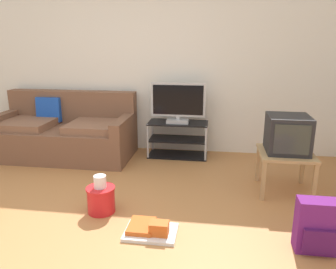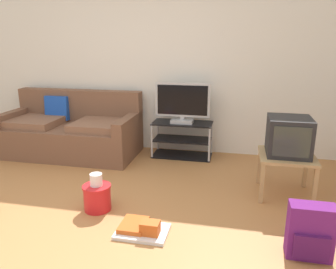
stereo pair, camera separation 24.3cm
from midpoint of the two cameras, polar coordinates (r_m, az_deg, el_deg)
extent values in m
cube|color=#B27542|center=(3.11, -16.97, -16.22)|extent=(9.00, 9.80, 0.02)
cube|color=silver|center=(4.97, -6.13, 12.82)|extent=(9.00, 0.10, 2.70)
cube|color=brown|center=(4.98, -18.80, -1.24)|extent=(1.93, 0.94, 0.43)
cube|color=brown|center=(5.20, -17.43, 4.64)|extent=(1.93, 0.20, 0.47)
cube|color=brown|center=(5.37, -27.63, 2.31)|extent=(0.14, 0.94, 0.18)
cube|color=brown|center=(4.57, -9.08, 1.83)|extent=(0.14, 0.94, 0.18)
cube|color=brown|center=(5.13, -24.66, 1.67)|extent=(0.77, 0.66, 0.10)
cube|color=brown|center=(4.64, -13.57, 1.33)|extent=(0.77, 0.66, 0.10)
cube|color=blue|center=(5.24, -21.00, 4.03)|extent=(0.36, 0.15, 0.37)
cube|color=black|center=(4.67, 0.25, 2.01)|extent=(0.84, 0.40, 0.02)
cube|color=black|center=(4.73, 0.25, -0.81)|extent=(0.80, 0.38, 0.02)
cube|color=black|center=(4.80, 0.24, -3.55)|extent=(0.84, 0.40, 0.02)
cylinder|color=#B7B7BC|center=(4.63, -5.02, -1.25)|extent=(0.03, 0.03, 0.50)
cylinder|color=#B7B7BC|center=(4.52, 4.99, -1.68)|extent=(0.03, 0.03, 0.50)
cylinder|color=#B7B7BC|center=(4.97, -4.05, -0.02)|extent=(0.03, 0.03, 0.50)
cylinder|color=#B7B7BC|center=(4.87, 5.25, -0.39)|extent=(0.03, 0.03, 0.50)
cube|color=#B2B2B7|center=(4.64, 0.22, 2.36)|extent=(0.30, 0.22, 0.05)
cube|color=#B2B2B7|center=(4.63, 0.22, 2.90)|extent=(0.05, 0.04, 0.04)
cube|color=#B2B2B7|center=(4.58, 0.22, 5.99)|extent=(0.75, 0.04, 0.47)
cube|color=black|center=(4.56, 0.18, 5.94)|extent=(0.69, 0.01, 0.41)
cube|color=tan|center=(3.73, 17.89, -3.12)|extent=(0.56, 0.56, 0.03)
cube|color=tan|center=(3.55, 14.19, -7.78)|extent=(0.04, 0.04, 0.42)
cube|color=tan|center=(3.64, 22.15, -7.90)|extent=(0.04, 0.04, 0.42)
cube|color=tan|center=(4.01, 13.51, -4.93)|extent=(0.04, 0.04, 0.42)
cube|color=tan|center=(4.09, 20.55, -5.11)|extent=(0.04, 0.04, 0.42)
cube|color=#232326|center=(3.69, 18.12, 0.09)|extent=(0.43, 0.43, 0.39)
cube|color=#333833|center=(3.48, 18.70, -0.88)|extent=(0.35, 0.01, 0.31)
cube|color=#661E70|center=(2.87, 22.12, -14.38)|extent=(0.33, 0.16, 0.43)
cube|color=#4C1654|center=(2.83, 22.41, -16.72)|extent=(0.25, 0.04, 0.19)
cylinder|color=#4C1654|center=(2.92, 19.88, -13.05)|extent=(0.04, 0.04, 0.35)
cylinder|color=#4C1654|center=(2.97, 23.50, -13.00)|extent=(0.04, 0.04, 0.35)
cylinder|color=red|center=(3.34, -13.52, -10.86)|extent=(0.26, 0.26, 0.26)
cylinder|color=red|center=(3.29, -13.65, -9.02)|extent=(0.28, 0.28, 0.02)
cylinder|color=white|center=(3.27, -13.72, -8.07)|extent=(0.12, 0.12, 0.14)
cube|color=silver|center=(2.98, -5.41, -16.44)|extent=(0.45, 0.32, 0.03)
cube|color=#CC561E|center=(2.90, -4.03, -15.82)|extent=(0.16, 0.12, 0.11)
cube|color=#CC561E|center=(3.01, -6.99, -15.38)|extent=(0.22, 0.28, 0.04)
camera|label=1|loc=(0.12, -91.85, -0.53)|focal=35.45mm
camera|label=2|loc=(0.12, 88.15, 0.53)|focal=35.45mm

